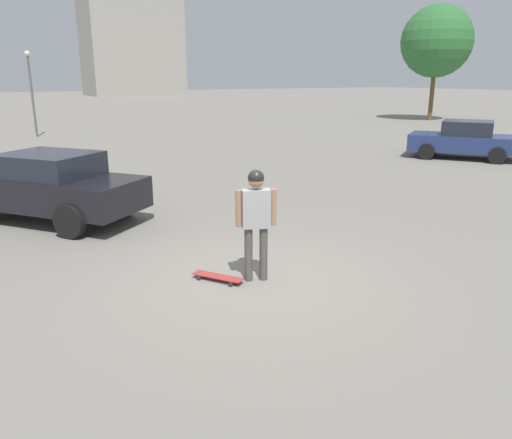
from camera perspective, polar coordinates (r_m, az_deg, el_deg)
The scene contains 8 objects.
ground_plane at distance 7.96m, azimuth -0.00°, elevation -6.89°, with size 220.00×220.00×0.00m, color gray.
person at distance 7.60m, azimuth -0.00°, elevation 0.79°, with size 0.34×0.59×1.76m.
skateboard at distance 7.91m, azimuth -4.38°, elevation -6.55°, with size 0.81×0.63×0.08m.
car_parked_near at distance 11.89m, azimuth -22.65°, elevation 3.58°, with size 4.44×4.00×1.52m.
car_parked_far at distance 21.31m, azimuth 22.72°, elevation 8.46°, with size 4.36×3.82×1.46m.
building_block_distant at distance 92.16m, azimuth -14.12°, elevation 20.39°, with size 10.24×15.42×21.66m.
tree_distant at distance 39.67m, azimuth 19.96°, elevation 18.58°, with size 5.00×5.00×8.01m.
lamp_post at distance 29.32m, azimuth -24.32°, elevation 13.78°, with size 0.28×0.28×4.38m.
Camera 1 is at (6.33, -3.69, 3.10)m, focal length 35.00 mm.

